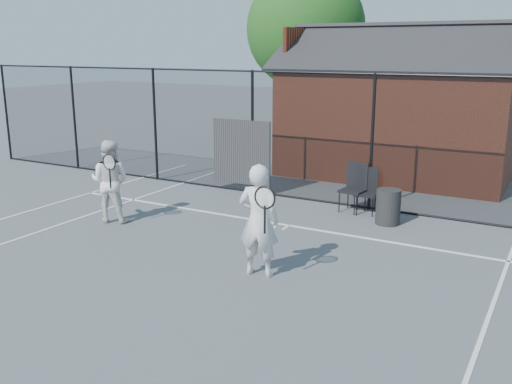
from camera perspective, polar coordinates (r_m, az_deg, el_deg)
The scene contains 10 objects.
ground at distance 9.16m, azimuth -4.96°, elevation -8.35°, with size 80.00×80.00×0.00m, color #4B5156.
court_lines at distance 8.20m, azimuth -10.25°, elevation -11.32°, with size 11.02×18.00×0.01m.
fence at distance 13.17m, azimuth 6.08°, elevation 5.15°, with size 22.04×3.00×3.00m.
clubhouse at distance 16.65m, azimuth 14.19°, elevation 7.25°, with size 6.50×4.36×4.19m.
tree_left at distance 22.49m, azimuth 4.99°, elevation 15.92°, with size 4.48×4.48×6.44m.
player_front at distance 8.87m, azimuth 0.28°, elevation -2.85°, with size 0.83×0.64×1.80m.
player_back at distance 12.06m, azimuth -14.40°, elevation 1.07°, with size 1.00×0.87×1.70m.
chair_left at distance 12.54m, azimuth 10.89°, elevation 0.02°, with size 0.47×0.49×0.97m, color black.
chair_right at distance 12.62m, azimuth 9.65°, elevation 0.34°, with size 0.50×0.52×1.04m, color black.
waste_bin at distance 11.92m, azimuth 13.07°, elevation -1.45°, with size 0.50×0.50×0.72m, color black.
Camera 1 is at (4.80, -6.97, 3.51)m, focal length 40.00 mm.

